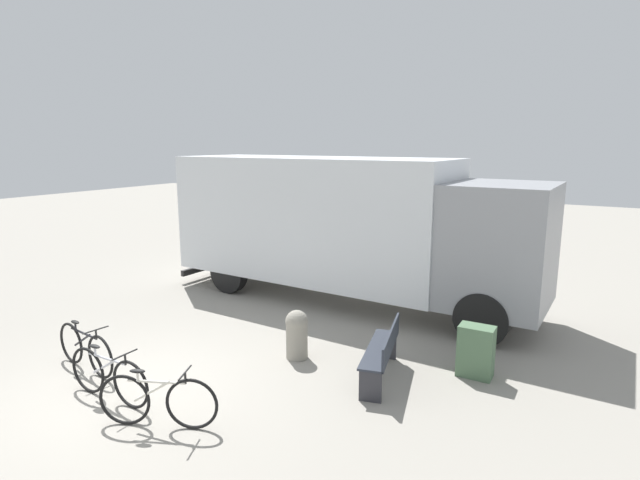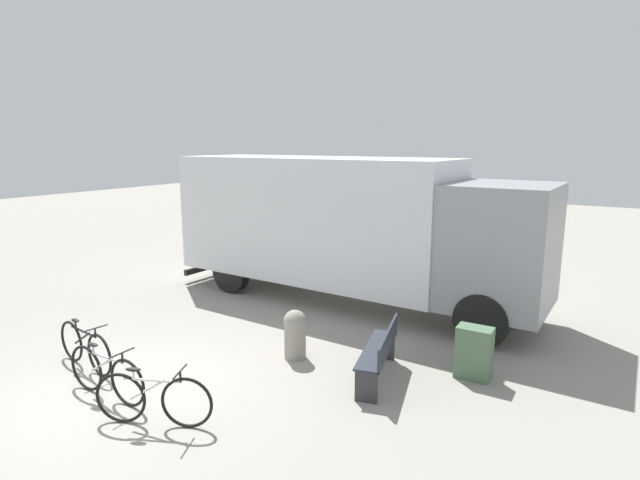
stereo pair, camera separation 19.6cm
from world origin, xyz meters
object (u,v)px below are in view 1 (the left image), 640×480
object	(u,v)px
bicycle_middle	(108,376)
utility_box	(476,351)
park_bench	(384,350)
bicycle_near	(85,349)
bicycle_far	(158,401)
delivery_truck	(343,223)
bollard_near_bench	(297,332)

from	to	relation	value
bicycle_middle	utility_box	distance (m)	5.79
park_bench	bicycle_near	bearing A→B (deg)	102.66
park_bench	bicycle_far	xyz separation A→B (m)	(-2.10, -2.83, -0.11)
bicycle_middle	utility_box	bearing A→B (deg)	37.05
delivery_truck	bollard_near_bench	distance (m)	3.84
bicycle_far	utility_box	distance (m)	5.00
delivery_truck	bollard_near_bench	xyz separation A→B (m)	(0.85, -3.45, -1.44)
park_bench	bicycle_middle	distance (m)	4.26
bicycle_middle	delivery_truck	bearing A→B (deg)	82.10
bicycle_middle	bollard_near_bench	bearing A→B (deg)	57.83
delivery_truck	park_bench	distance (m)	4.49
bollard_near_bench	delivery_truck	bearing A→B (deg)	103.84
bollard_near_bench	park_bench	bearing A→B (deg)	0.52
bollard_near_bench	bicycle_near	bearing A→B (deg)	-142.37
bicycle_near	bicycle_middle	world-z (taller)	same
delivery_truck	bicycle_middle	bearing A→B (deg)	-94.95
bicycle_far	utility_box	bearing A→B (deg)	24.20
delivery_truck	bicycle_middle	world-z (taller)	delivery_truck
bicycle_middle	bollard_near_bench	xyz separation A→B (m)	(1.65, 2.67, 0.09)
bicycle_middle	bollard_near_bench	world-z (taller)	bollard_near_bench
bollard_near_bench	bicycle_far	bearing A→B (deg)	-98.91
bicycle_middle	bicycle_far	xyz separation A→B (m)	(1.21, -0.15, 0.00)
bicycle_middle	bicycle_far	world-z (taller)	same
utility_box	bicycle_far	bearing A→B (deg)	-132.63
utility_box	bicycle_near	bearing A→B (deg)	-152.18
bicycle_near	bicycle_middle	distance (m)	1.29
delivery_truck	bicycle_far	size ratio (longest dim) A/B	5.87
park_bench	bicycle_near	xyz separation A→B (m)	(-4.51, -2.21, -0.11)
delivery_truck	park_bench	size ratio (longest dim) A/B	5.31
bicycle_middle	bollard_near_bench	size ratio (longest dim) A/B	1.89
park_bench	bicycle_near	size ratio (longest dim) A/B	1.03
bicycle_far	utility_box	xyz separation A→B (m)	(3.39, 3.68, 0.05)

